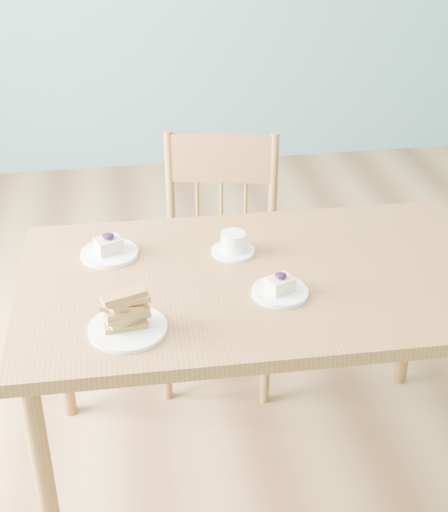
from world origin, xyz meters
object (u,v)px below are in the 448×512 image
object	(u,v)px
cheesecake_plate_far	(109,250)
dining_chair	(219,262)
coffee_cup	(234,244)
cheesecake_plate_near	(280,289)
dining_table	(260,296)
biscotti_plate	(127,317)

from	to	relation	value
cheesecake_plate_far	dining_chair	bearing A→B (deg)	42.45
cheesecake_plate_far	coffee_cup	xyz separation A→B (m)	(0.37, -0.04, 0.01)
cheesecake_plate_near	coffee_cup	world-z (taller)	same
dining_table	coffee_cup	bearing A→B (deg)	112.85
dining_table	cheesecake_plate_near	xyz separation A→B (m)	(0.03, -0.11, 0.09)
cheesecake_plate_far	biscotti_plate	bearing A→B (deg)	-84.87
dining_table	dining_chair	world-z (taller)	dining_chair
dining_table	coffee_cup	world-z (taller)	coffee_cup
coffee_cup	biscotti_plate	bearing A→B (deg)	-142.09
dining_table	biscotti_plate	bearing A→B (deg)	-150.48
cheesecake_plate_far	coffee_cup	distance (m)	0.38
dining_table	biscotti_plate	distance (m)	0.46
dining_table	cheesecake_plate_near	size ratio (longest dim) A/B	8.92
dining_chair	coffee_cup	bearing A→B (deg)	-80.12
biscotti_plate	coffee_cup	bearing A→B (deg)	46.37
dining_chair	cheesecake_plate_far	distance (m)	0.60
cheesecake_plate_near	biscotti_plate	xyz separation A→B (m)	(-0.42, -0.10, 0.03)
dining_chair	biscotti_plate	bearing A→B (deg)	-102.62
dining_table	dining_chair	distance (m)	0.58
biscotti_plate	cheesecake_plate_far	bearing A→B (deg)	95.13
dining_chair	cheesecake_plate_far	bearing A→B (deg)	-124.96
cheesecake_plate_far	biscotti_plate	distance (m)	0.40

